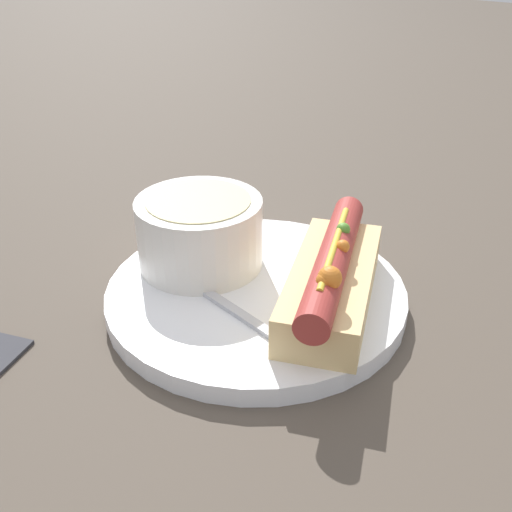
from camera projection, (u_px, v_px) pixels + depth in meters
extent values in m
plane|color=#4C4238|center=(256.00, 302.00, 0.50)|extent=(4.00, 4.00, 0.00)
cylinder|color=white|center=(256.00, 294.00, 0.49)|extent=(0.24, 0.24, 0.02)
cube|color=#E5C17F|center=(331.00, 285.00, 0.46)|extent=(0.17, 0.12, 0.03)
cylinder|color=#9E332D|center=(333.00, 260.00, 0.45)|extent=(0.18, 0.09, 0.02)
sphere|color=orange|center=(325.00, 281.00, 0.40)|extent=(0.01, 0.01, 0.01)
sphere|color=#518C2D|center=(343.00, 230.00, 0.47)|extent=(0.01, 0.01, 0.01)
sphere|color=orange|center=(330.00, 278.00, 0.40)|extent=(0.02, 0.02, 0.02)
sphere|color=orange|center=(343.00, 247.00, 0.44)|extent=(0.01, 0.01, 0.01)
cylinder|color=gold|center=(334.00, 246.00, 0.44)|extent=(0.12, 0.05, 0.01)
cylinder|color=silver|center=(202.00, 231.00, 0.51)|extent=(0.11, 0.11, 0.06)
cylinder|color=#D1C184|center=(201.00, 205.00, 0.50)|extent=(0.09, 0.09, 0.01)
cube|color=#B7B7BC|center=(237.00, 312.00, 0.46)|extent=(0.03, 0.13, 0.00)
ellipsoid|color=#B7B7BC|center=(173.00, 268.00, 0.51)|extent=(0.03, 0.04, 0.01)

